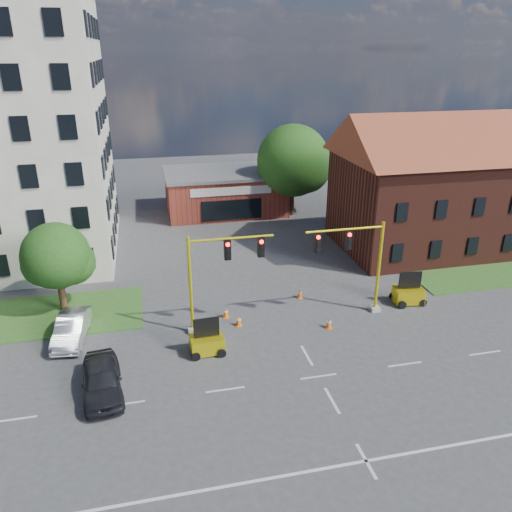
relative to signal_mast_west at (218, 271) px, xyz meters
name	(u,v)px	position (x,y,z in m)	size (l,w,h in m)	color
ground	(319,376)	(4.36, -6.00, -3.92)	(120.00, 120.00, 0.00)	#404042
grass_verge_ne	(503,275)	(22.36, 3.00, -3.88)	(14.00, 4.00, 0.08)	#2B5821
lane_markings	(340,414)	(4.36, -9.00, -3.91)	(60.00, 36.00, 0.01)	silver
brick_shop	(225,191)	(4.36, 23.99, -1.76)	(12.40, 8.40, 4.30)	maroon
townhouse_row	(461,178)	(22.36, 10.00, 2.01)	(21.00, 11.00, 11.50)	#4A1F16
tree_large	(296,163)	(11.22, 21.08, 1.50)	(7.59, 7.23, 9.28)	#3E2A16
tree_nw_front	(60,258)	(-9.43, 4.58, -0.15)	(4.47, 4.26, 6.07)	#3E2A16
signal_mast_west	(218,271)	(0.00, 0.00, 0.00)	(5.30, 0.60, 6.20)	#969691
signal_mast_east	(356,258)	(8.71, 0.00, 0.00)	(5.30, 0.60, 6.20)	#969691
trailer_west	(207,342)	(-1.09, -2.45, -3.26)	(1.93, 1.34, 2.12)	yellow
trailer_east	(408,294)	(13.03, 0.54, -3.23)	(2.08, 1.53, 2.19)	yellow
cone_a	(239,321)	(1.23, 0.09, -3.58)	(0.40, 0.40, 0.70)	#EF5B0C
cone_b	(226,313)	(0.62, 1.30, -3.58)	(0.40, 0.40, 0.70)	#EF5B0C
cone_c	(329,323)	(6.62, -1.43, -3.58)	(0.40, 0.40, 0.70)	#EF5B0C
cone_d	(300,293)	(6.08, 2.85, -3.58)	(0.40, 0.40, 0.70)	#EF5B0C
pickup_white	(409,248)	(17.24, 8.14, -3.18)	(2.44, 5.30, 1.47)	silver
sedan_dark	(102,380)	(-6.67, -4.89, -3.12)	(1.89, 4.71, 1.60)	#212227
sedan_silver_front	(72,328)	(-8.72, 0.71, -3.18)	(1.57, 4.51, 1.49)	#B4B6BC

